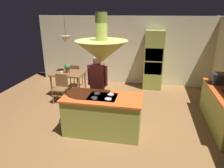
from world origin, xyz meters
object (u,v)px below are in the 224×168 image
(chair_by_back_wall, at_px, (76,74))
(cup_on_table, at_px, (61,73))
(kitchen_island, at_px, (103,114))
(microwave_on_counter, at_px, (220,79))
(chair_facing_island, at_px, (61,86))
(oven_tower, at_px, (154,60))
(dining_table, at_px, (68,75))
(person_at_island, at_px, (98,83))
(potted_plant_on_table, at_px, (67,68))

(chair_by_back_wall, xyz_separation_m, cup_on_table, (-0.15, -0.87, 0.30))
(kitchen_island, height_order, cup_on_table, kitchen_island)
(cup_on_table, relative_size, microwave_on_counter, 0.20)
(chair_facing_island, bearing_deg, oven_tower, 32.66)
(microwave_on_counter, bearing_deg, kitchen_island, -152.93)
(dining_table, distance_m, cup_on_table, 0.30)
(person_at_island, relative_size, cup_on_table, 18.57)
(oven_tower, distance_m, cup_on_table, 3.26)
(potted_plant_on_table, bearing_deg, oven_tower, 22.33)
(chair_facing_island, height_order, potted_plant_on_table, potted_plant_on_table)
(oven_tower, height_order, chair_by_back_wall, oven_tower)
(kitchen_island, distance_m, dining_table, 2.71)
(dining_table, height_order, cup_on_table, cup_on_table)
(person_at_island, xyz_separation_m, potted_plant_on_table, (-1.41, 1.38, -0.03))
(chair_facing_island, height_order, chair_by_back_wall, same)
(dining_table, distance_m, person_at_island, 2.00)
(oven_tower, bearing_deg, chair_by_back_wall, -170.05)
(oven_tower, distance_m, potted_plant_on_table, 3.04)
(microwave_on_counter, bearing_deg, person_at_island, -166.71)
(dining_table, xyz_separation_m, microwave_on_counter, (4.54, -0.65, 0.39))
(oven_tower, xyz_separation_m, person_at_island, (-1.40, -2.53, -0.09))
(oven_tower, xyz_separation_m, potted_plant_on_table, (-2.81, -1.15, -0.12))
(kitchen_island, bearing_deg, microwave_on_counter, 27.07)
(dining_table, xyz_separation_m, cup_on_table, (-0.15, -0.22, 0.15))
(dining_table, relative_size, chair_facing_island, 1.20)
(chair_facing_island, bearing_deg, chair_by_back_wall, 90.00)
(oven_tower, bearing_deg, potted_plant_on_table, -157.67)
(kitchen_island, bearing_deg, oven_tower, 71.26)
(dining_table, xyz_separation_m, potted_plant_on_table, (-0.01, -0.01, 0.27))
(oven_tower, relative_size, dining_table, 2.01)
(dining_table, height_order, potted_plant_on_table, potted_plant_on_table)
(chair_by_back_wall, xyz_separation_m, microwave_on_counter, (4.54, -1.30, 0.54))
(oven_tower, bearing_deg, cup_on_table, -155.29)
(oven_tower, distance_m, dining_table, 3.05)
(oven_tower, xyz_separation_m, chair_by_back_wall, (-2.80, -0.49, -0.54))
(chair_by_back_wall, distance_m, cup_on_table, 0.93)
(potted_plant_on_table, relative_size, cup_on_table, 3.33)
(person_at_island, distance_m, microwave_on_counter, 3.23)
(oven_tower, relative_size, cup_on_table, 23.26)
(dining_table, distance_m, chair_by_back_wall, 0.67)
(kitchen_island, height_order, potted_plant_on_table, potted_plant_on_table)
(chair_by_back_wall, xyz_separation_m, potted_plant_on_table, (-0.01, -0.66, 0.42))
(person_at_island, bearing_deg, dining_table, 135.23)
(chair_facing_island, relative_size, microwave_on_counter, 1.89)
(kitchen_island, bearing_deg, dining_table, 128.99)
(kitchen_island, height_order, chair_facing_island, kitchen_island)
(chair_by_back_wall, height_order, microwave_on_counter, microwave_on_counter)
(oven_tower, distance_m, chair_facing_island, 3.37)
(person_at_island, relative_size, chair_facing_island, 1.92)
(chair_facing_island, bearing_deg, kitchen_island, -40.42)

